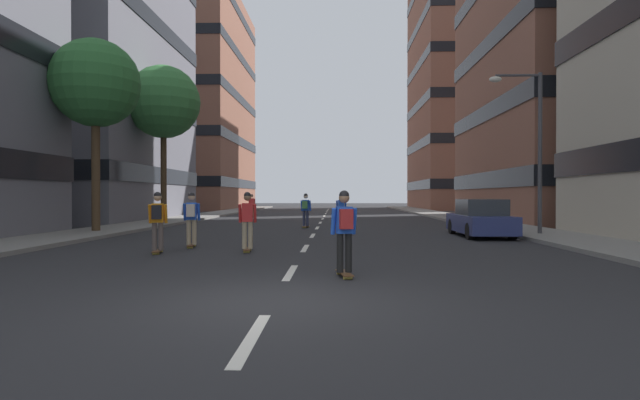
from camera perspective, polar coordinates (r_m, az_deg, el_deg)
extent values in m
plane|color=#28282B|center=(33.16, 0.16, -2.37)|extent=(151.44, 151.44, 0.00)
cube|color=gray|center=(37.79, -14.31, -1.93)|extent=(3.00, 69.41, 0.14)
cube|color=gray|center=(37.28, 15.14, -1.96)|extent=(3.00, 69.41, 0.14)
cube|color=silver|center=(6.18, -7.74, -15.18)|extent=(0.16, 2.20, 0.01)
cube|color=silver|center=(11.03, -3.35, -8.19)|extent=(0.16, 2.20, 0.01)
cube|color=silver|center=(15.98, -1.71, -5.48)|extent=(0.16, 2.20, 0.01)
cube|color=silver|center=(20.95, -0.85, -4.05)|extent=(0.16, 2.20, 0.01)
cube|color=silver|center=(25.93, -0.32, -3.17)|extent=(0.16, 2.20, 0.01)
cube|color=silver|center=(30.92, 0.03, -2.58)|extent=(0.16, 2.20, 0.01)
cube|color=silver|center=(35.91, 0.29, -2.14)|extent=(0.16, 2.20, 0.01)
cube|color=silver|center=(40.91, 0.49, -1.82)|extent=(0.16, 2.20, 0.01)
cube|color=silver|center=(45.90, 0.64, -1.56)|extent=(0.16, 2.20, 0.01)
cube|color=silver|center=(50.90, 0.76, -1.36)|extent=(0.16, 2.20, 0.01)
cube|color=silver|center=(55.89, 0.86, -1.19)|extent=(0.16, 2.20, 0.01)
cube|color=silver|center=(60.89, 0.95, -1.05)|extent=(0.16, 2.20, 0.01)
cube|color=slate|center=(40.99, -27.65, 16.00)|extent=(14.79, 16.45, 25.31)
cube|color=black|center=(39.52, -27.59, 2.44)|extent=(14.91, 16.57, 1.10)
cube|color=black|center=(40.01, -27.62, 9.70)|extent=(14.91, 16.57, 1.10)
cube|color=black|center=(41.13, -27.65, 16.68)|extent=(14.91, 16.57, 1.10)
cube|color=brown|center=(66.76, -15.32, 10.42)|extent=(14.79, 22.23, 26.35)
cube|color=black|center=(65.77, -15.30, 1.80)|extent=(14.91, 22.35, 1.10)
cube|color=black|center=(66.10, -15.31, 6.37)|extent=(14.91, 22.35, 1.10)
cube|color=black|center=(66.85, -15.33, 10.87)|extent=(14.91, 22.35, 1.10)
cube|color=black|center=(67.99, -15.34, 15.24)|extent=(14.91, 22.35, 1.10)
cube|color=black|center=(69.52, -15.35, 19.45)|extent=(14.91, 22.35, 1.10)
cube|color=brown|center=(40.33, 28.85, 17.52)|extent=(14.79, 17.14, 27.02)
cube|color=black|center=(38.57, 28.78, 1.98)|extent=(14.91, 17.26, 1.10)
cube|color=black|center=(38.95, 28.81, 8.62)|extent=(14.91, 17.26, 1.10)
cube|color=black|center=(39.84, 28.83, 15.04)|extent=(14.91, 17.26, 1.10)
cube|color=brown|center=(66.47, 17.43, 11.74)|extent=(14.79, 17.61, 29.26)
cube|color=black|center=(65.21, 17.40, 1.60)|extent=(14.91, 17.73, 1.10)
cube|color=black|center=(65.48, 17.41, 5.87)|extent=(14.91, 17.73, 1.10)
cube|color=black|center=(66.12, 17.42, 10.08)|extent=(14.91, 17.73, 1.10)
cube|color=black|center=(67.10, 17.43, 14.19)|extent=(14.91, 17.73, 1.10)
cube|color=black|center=(68.42, 17.44, 18.16)|extent=(14.91, 17.73, 1.10)
cube|color=navy|center=(21.47, 17.70, -2.56)|extent=(1.80, 4.40, 0.70)
cube|color=#2D3338|center=(21.30, 17.81, -0.78)|extent=(1.60, 2.10, 0.64)
cylinder|color=black|center=(22.68, 14.75, -2.92)|extent=(0.22, 0.64, 0.64)
cylinder|color=black|center=(23.09, 18.63, -2.87)|extent=(0.22, 0.64, 0.64)
cylinder|color=black|center=(19.87, 16.61, -3.41)|extent=(0.22, 0.64, 0.64)
cylinder|color=black|center=(20.34, 20.98, -3.33)|extent=(0.22, 0.64, 0.64)
cylinder|color=#4C3823|center=(32.09, -17.30, 2.83)|extent=(0.36, 0.36, 5.68)
sphere|color=#387A3D|center=(32.57, -17.32, 10.56)|extent=(4.41, 4.41, 4.41)
cylinder|color=#4C3823|center=(24.10, -24.07, 2.90)|extent=(0.36, 0.36, 5.11)
sphere|color=#2D6B33|center=(24.57, -24.11, 12.00)|extent=(3.82, 3.82, 3.82)
cylinder|color=#3F3F44|center=(22.29, 23.67, 4.89)|extent=(0.16, 0.16, 6.50)
cylinder|color=#3F3F44|center=(22.44, 21.51, 13.01)|extent=(1.80, 0.10, 0.10)
ellipsoid|color=silver|center=(22.13, 19.26, 12.79)|extent=(0.50, 0.30, 0.24)
cube|color=brown|center=(26.03, -1.64, -2.99)|extent=(0.36, 0.92, 0.02)
cylinder|color=#D8BF4C|center=(26.34, -1.47, -3.05)|extent=(0.19, 0.10, 0.07)
cylinder|color=#D8BF4C|center=(25.72, -1.81, -3.13)|extent=(0.19, 0.10, 0.07)
cylinder|color=#2D334C|center=(26.03, -1.83, -2.08)|extent=(0.16, 0.16, 0.80)
cylinder|color=#2D334C|center=(25.98, -1.44, -2.08)|extent=(0.16, 0.16, 0.80)
cube|color=blue|center=(25.98, -1.64, -0.59)|extent=(0.35, 0.25, 0.55)
cylinder|color=blue|center=(26.09, -2.08, -0.65)|extent=(0.13, 0.24, 0.55)
cylinder|color=blue|center=(25.98, -1.14, -0.65)|extent=(0.13, 0.24, 0.55)
sphere|color=beige|center=(26.00, -1.63, 0.41)|extent=(0.22, 0.22, 0.22)
sphere|color=black|center=(26.00, -1.63, 0.52)|extent=(0.21, 0.21, 0.21)
cube|color=#4C8C4C|center=(25.81, -1.73, -0.53)|extent=(0.28, 0.20, 0.40)
cube|color=brown|center=(16.74, -14.35, -4.95)|extent=(0.32, 0.92, 0.02)
cylinder|color=#D8BF4C|center=(17.06, -14.19, -5.01)|extent=(0.19, 0.09, 0.07)
cylinder|color=#D8BF4C|center=(16.43, -14.52, -5.22)|extent=(0.19, 0.09, 0.07)
cylinder|color=tan|center=(16.72, -14.66, -3.54)|extent=(0.16, 0.16, 0.80)
cylinder|color=tan|center=(16.69, -14.05, -3.55)|extent=(0.16, 0.16, 0.80)
cube|color=blue|center=(16.67, -14.36, -1.23)|extent=(0.34, 0.24, 0.55)
cylinder|color=blue|center=(16.76, -15.08, -1.32)|extent=(0.12, 0.24, 0.55)
cylinder|color=blue|center=(16.69, -13.59, -1.32)|extent=(0.12, 0.24, 0.55)
sphere|color=tan|center=(16.68, -14.35, 0.33)|extent=(0.22, 0.22, 0.22)
sphere|color=black|center=(16.68, -14.36, 0.50)|extent=(0.21, 0.21, 0.21)
cube|color=beige|center=(16.49, -14.45, -1.15)|extent=(0.28, 0.19, 0.40)
cube|color=brown|center=(25.92, 2.42, -3.00)|extent=(0.23, 0.91, 0.02)
cylinder|color=#D8BF4C|center=(26.24, 2.44, -3.06)|extent=(0.18, 0.08, 0.07)
cylinder|color=#D8BF4C|center=(25.60, 2.41, -3.15)|extent=(0.18, 0.08, 0.07)
cylinder|color=#594C47|center=(25.90, 2.23, -2.09)|extent=(0.14, 0.14, 0.80)
cylinder|color=#594C47|center=(25.89, 2.62, -2.09)|extent=(0.14, 0.14, 0.80)
cube|color=blue|center=(25.87, 2.43, -0.60)|extent=(0.33, 0.21, 0.55)
cylinder|color=blue|center=(25.93, 1.94, -0.66)|extent=(0.10, 0.23, 0.55)
cylinder|color=blue|center=(25.92, 2.91, -0.66)|extent=(0.10, 0.23, 0.55)
sphere|color=tan|center=(25.89, 2.43, 0.41)|extent=(0.22, 0.22, 0.22)
sphere|color=black|center=(25.89, 2.43, 0.52)|extent=(0.21, 0.21, 0.21)
cube|color=brown|center=(15.29, -17.92, -5.48)|extent=(0.36, 0.92, 0.02)
cylinder|color=#D8BF4C|center=(15.61, -17.73, -5.53)|extent=(0.19, 0.10, 0.07)
cylinder|color=#D8BF4C|center=(14.98, -18.11, -5.79)|extent=(0.19, 0.10, 0.07)
cylinder|color=#594C47|center=(15.26, -18.26, -3.94)|extent=(0.16, 0.16, 0.80)
cylinder|color=#594C47|center=(15.23, -17.59, -3.95)|extent=(0.16, 0.16, 0.80)
cube|color=orange|center=(15.21, -17.93, -1.41)|extent=(0.35, 0.26, 0.55)
cylinder|color=orange|center=(15.30, -18.72, -1.50)|extent=(0.13, 0.24, 0.55)
cylinder|color=orange|center=(15.23, -17.08, -1.51)|extent=(0.13, 0.24, 0.55)
sphere|color=tan|center=(15.22, -17.92, 0.31)|extent=(0.22, 0.22, 0.22)
sphere|color=black|center=(15.22, -17.93, 0.49)|extent=(0.21, 0.21, 0.21)
cube|color=black|center=(15.03, -18.04, -1.32)|extent=(0.29, 0.21, 0.40)
cube|color=brown|center=(10.44, 2.77, -8.25)|extent=(0.38, 0.92, 0.02)
cylinder|color=#D8BF4C|center=(10.76, 2.40, -8.25)|extent=(0.19, 0.10, 0.07)
cylinder|color=#D8BF4C|center=(10.14, 3.17, -8.79)|extent=(0.19, 0.10, 0.07)
cylinder|color=black|center=(10.37, 2.29, -6.02)|extent=(0.17, 0.17, 0.80)
cylinder|color=black|center=(10.40, 3.26, -5.99)|extent=(0.17, 0.17, 0.80)
cube|color=blue|center=(10.33, 2.78, -2.28)|extent=(0.35, 0.26, 0.55)
cylinder|color=blue|center=(10.33, 1.52, -2.44)|extent=(0.13, 0.24, 0.55)
cylinder|color=blue|center=(10.43, 3.90, -2.41)|extent=(0.13, 0.24, 0.55)
sphere|color=#997051|center=(10.34, 2.75, 0.24)|extent=(0.22, 0.22, 0.22)
sphere|color=black|center=(10.34, 2.75, 0.52)|extent=(0.21, 0.21, 0.21)
cube|color=#A52626|center=(10.15, 3.00, -2.16)|extent=(0.29, 0.21, 0.40)
cube|color=brown|center=(40.30, -7.72, -1.75)|extent=(0.25, 0.91, 0.02)
cylinder|color=#D8BF4C|center=(40.62, -7.68, -1.80)|extent=(0.18, 0.08, 0.07)
cylinder|color=#D8BF4C|center=(39.99, -7.77, -1.83)|extent=(0.18, 0.08, 0.07)
cylinder|color=tan|center=(40.30, -7.85, -1.16)|extent=(0.15, 0.15, 0.80)
cylinder|color=tan|center=(40.28, -7.60, -1.16)|extent=(0.15, 0.15, 0.80)
cube|color=red|center=(40.28, -7.73, -0.20)|extent=(0.33, 0.22, 0.55)
cylinder|color=red|center=(40.35, -8.03, -0.24)|extent=(0.10, 0.23, 0.55)
cylinder|color=red|center=(40.30, -7.41, -0.24)|extent=(0.10, 0.23, 0.55)
sphere|color=tan|center=(40.29, -7.72, 0.44)|extent=(0.22, 0.22, 0.22)
sphere|color=black|center=(40.29, -7.72, 0.52)|extent=(0.21, 0.21, 0.21)
cube|color=brown|center=(15.15, -8.23, -5.52)|extent=(0.29, 0.92, 0.02)
cylinder|color=#D8BF4C|center=(15.47, -8.14, -5.57)|extent=(0.19, 0.09, 0.07)
cylinder|color=#D8BF4C|center=(14.84, -8.32, -5.83)|extent=(0.19, 0.09, 0.07)
cylinder|color=tan|center=(15.12, -8.57, -3.96)|extent=(0.15, 0.15, 0.80)
cylinder|color=tan|center=(15.11, -7.89, -3.97)|extent=(0.15, 0.15, 0.80)
cube|color=red|center=(15.08, -8.23, -1.41)|extent=(0.34, 0.23, 0.55)
cylinder|color=red|center=(15.14, -9.05, -1.50)|extent=(0.11, 0.24, 0.55)
cylinder|color=red|center=(15.11, -7.38, -1.50)|extent=(0.11, 0.24, 0.55)
sphere|color=#997051|center=(15.09, -8.23, 0.32)|extent=(0.22, 0.22, 0.22)
sphere|color=black|center=(15.09, -8.23, 0.51)|extent=(0.21, 0.21, 0.21)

